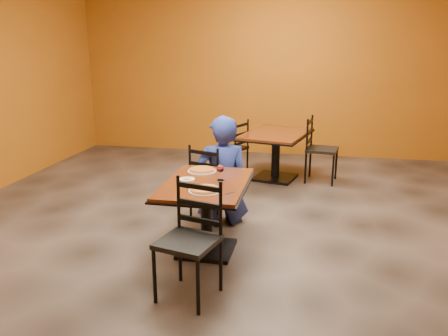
% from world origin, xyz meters
% --- Properties ---
extents(floor, '(7.00, 8.00, 0.01)m').
position_xyz_m(floor, '(0.00, 0.00, 0.00)').
color(floor, black).
rests_on(floor, ground).
extents(wall_back, '(7.00, 0.01, 3.00)m').
position_xyz_m(wall_back, '(0.00, 4.00, 1.50)').
color(wall_back, '#A25612').
rests_on(wall_back, ground).
extents(table_main, '(0.83, 1.23, 0.75)m').
position_xyz_m(table_main, '(0.00, -0.50, 0.56)').
color(table_main, '#5F210F').
rests_on(table_main, floor).
extents(table_second, '(1.18, 1.51, 0.75)m').
position_xyz_m(table_second, '(0.46, 2.26, 0.56)').
color(table_second, '#5F210F').
rests_on(table_second, floor).
extents(chair_main_near, '(0.55, 0.55, 1.00)m').
position_xyz_m(chair_main_near, '(0.06, -1.39, 0.50)').
color(chair_main_near, black).
rests_on(chair_main_near, floor).
extents(chair_main_far, '(0.54, 0.54, 0.94)m').
position_xyz_m(chair_main_far, '(-0.14, 0.40, 0.47)').
color(chair_main_far, black).
rests_on(chair_main_far, floor).
extents(chair_second_left, '(0.55, 0.55, 0.93)m').
position_xyz_m(chair_second_left, '(-0.25, 2.26, 0.46)').
color(chair_second_left, black).
rests_on(chair_second_left, floor).
extents(chair_second_right, '(0.52, 0.52, 1.01)m').
position_xyz_m(chair_second_right, '(1.17, 2.26, 0.50)').
color(chair_second_right, black).
rests_on(chair_second_right, floor).
extents(diner, '(0.73, 0.58, 1.30)m').
position_xyz_m(diner, '(-0.01, 0.34, 0.65)').
color(diner, navy).
rests_on(diner, floor).
extents(plate_main, '(0.31, 0.31, 0.01)m').
position_xyz_m(plate_main, '(0.06, -0.78, 0.76)').
color(plate_main, white).
rests_on(plate_main, table_main).
extents(pizza_main, '(0.28, 0.28, 0.02)m').
position_xyz_m(pizza_main, '(0.06, -0.78, 0.77)').
color(pizza_main, maroon).
rests_on(pizza_main, plate_main).
extents(plate_far, '(0.31, 0.31, 0.01)m').
position_xyz_m(plate_far, '(-0.14, -0.12, 0.76)').
color(plate_far, white).
rests_on(plate_far, table_main).
extents(pizza_far, '(0.28, 0.28, 0.02)m').
position_xyz_m(pizza_far, '(-0.14, -0.12, 0.77)').
color(pizza_far, gold).
rests_on(pizza_far, plate_far).
extents(side_plate, '(0.16, 0.16, 0.01)m').
position_xyz_m(side_plate, '(-0.21, -0.46, 0.76)').
color(side_plate, white).
rests_on(side_plate, table_main).
extents(dip, '(0.09, 0.09, 0.01)m').
position_xyz_m(dip, '(-0.21, -0.46, 0.76)').
color(dip, '#AA8652').
rests_on(dip, side_plate).
extents(wine_glass, '(0.08, 0.08, 0.18)m').
position_xyz_m(wine_glass, '(0.13, -0.41, 0.84)').
color(wine_glass, white).
rests_on(wine_glass, table_main).
extents(fork, '(0.02, 0.19, 0.00)m').
position_xyz_m(fork, '(-0.11, -0.75, 0.75)').
color(fork, silver).
rests_on(fork, table_main).
extents(knife, '(0.14, 0.17, 0.00)m').
position_xyz_m(knife, '(0.32, -0.78, 0.75)').
color(knife, silver).
rests_on(knife, table_main).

